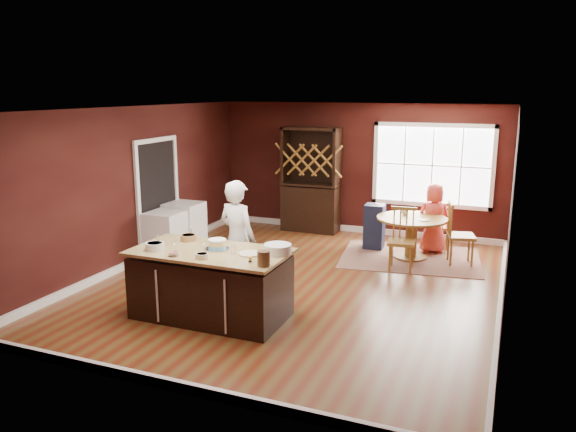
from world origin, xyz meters
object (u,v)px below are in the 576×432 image
(chair_east, at_px, (461,233))
(washer, at_px, (165,236))
(layer_cake, at_px, (217,244))
(dryer, at_px, (185,227))
(chair_north, at_px, (438,225))
(seated_woman, at_px, (433,218))
(baker, at_px, (238,239))
(high_chair, at_px, (374,226))
(hutch, at_px, (311,180))
(toddler, at_px, (375,207))
(kitchen_island, at_px, (211,285))
(chair_south, at_px, (402,239))
(dining_table, at_px, (412,229))

(chair_east, xyz_separation_m, washer, (-4.89, -1.71, -0.12))
(layer_cake, height_order, dryer, layer_cake)
(chair_north, height_order, seated_woman, seated_woman)
(chair_north, distance_m, seated_woman, 0.32)
(baker, relative_size, washer, 2.00)
(high_chair, bearing_deg, layer_cake, -109.20)
(high_chair, xyz_separation_m, hutch, (-1.58, 0.84, 0.66))
(toddler, distance_m, dryer, 3.60)
(kitchen_island, height_order, high_chair, kitchen_island)
(layer_cake, distance_m, chair_south, 3.45)
(layer_cake, relative_size, chair_south, 0.31)
(dryer, bearing_deg, baker, -41.24)
(baker, distance_m, dryer, 2.72)
(dining_table, bearing_deg, kitchen_island, -118.68)
(kitchen_island, height_order, baker, baker)
(chair_east, bearing_deg, seated_woman, 31.38)
(baker, distance_m, toddler, 3.45)
(chair_east, relative_size, hutch, 0.50)
(chair_north, bearing_deg, seated_woman, 56.04)
(chair_north, height_order, hutch, hutch)
(chair_east, height_order, washer, chair_east)
(chair_north, distance_m, high_chair, 1.19)
(chair_south, xyz_separation_m, seated_woman, (0.34, 1.27, 0.12))
(seated_woman, xyz_separation_m, hutch, (-2.65, 0.68, 0.45))
(kitchen_island, relative_size, hutch, 0.94)
(kitchen_island, relative_size, layer_cake, 6.22)
(baker, distance_m, layer_cake, 0.74)
(chair_east, xyz_separation_m, hutch, (-3.20, 1.23, 0.55))
(dining_table, distance_m, chair_south, 0.74)
(chair_east, relative_size, washer, 1.27)
(chair_north, bearing_deg, dining_table, 42.98)
(baker, height_order, dryer, baker)
(high_chair, bearing_deg, dryer, -158.62)
(high_chair, xyz_separation_m, washer, (-3.27, -2.10, -0.01))
(kitchen_island, bearing_deg, hutch, 94.04)
(kitchen_island, height_order, chair_north, chair_north)
(toddler, distance_m, hutch, 1.84)
(chair_north, xyz_separation_m, dryer, (-4.39, -1.88, -0.01))
(toddler, bearing_deg, dryer, -156.41)
(baker, distance_m, high_chair, 3.49)
(kitchen_island, bearing_deg, layer_cake, 51.00)
(chair_north, distance_m, washer, 5.06)
(baker, xyz_separation_m, seated_woman, (2.31, 3.39, -0.22))
(baker, height_order, layer_cake, baker)
(chair_east, xyz_separation_m, toddler, (-1.60, 0.37, 0.26))
(hutch, height_order, dryer, hutch)
(chair_south, xyz_separation_m, high_chair, (-0.73, 1.12, -0.09))
(chair_south, height_order, high_chair, chair_south)
(seated_woman, bearing_deg, toddler, -12.76)
(chair_south, distance_m, hutch, 3.08)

